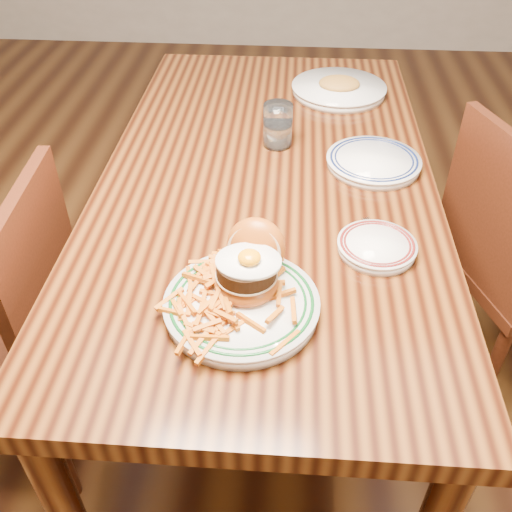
# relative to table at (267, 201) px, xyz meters

# --- Properties ---
(floor) EXTENTS (6.00, 6.00, 0.00)m
(floor) POSITION_rel_table_xyz_m (0.00, 0.00, -0.66)
(floor) COLOR black
(floor) RESTS_ON ground
(table) EXTENTS (0.85, 1.60, 0.75)m
(table) POSITION_rel_table_xyz_m (0.00, 0.00, 0.00)
(table) COLOR black
(table) RESTS_ON floor
(chair_left) EXTENTS (0.43, 0.43, 0.88)m
(chair_left) POSITION_rel_table_xyz_m (-0.62, -0.33, -0.19)
(chair_left) COLOR #411A0D
(chair_left) RESTS_ON floor
(chair_right) EXTENTS (0.53, 0.53, 0.88)m
(chair_right) POSITION_rel_table_xyz_m (0.71, 0.03, -0.19)
(chair_right) COLOR #411A0D
(chair_right) RESTS_ON floor
(main_plate) EXTENTS (0.30, 0.31, 0.14)m
(main_plate) POSITION_rel_table_xyz_m (-0.02, -0.49, 0.13)
(main_plate) COLOR silver
(main_plate) RESTS_ON table
(side_plate) EXTENTS (0.17, 0.18, 0.03)m
(side_plate) POSITION_rel_table_xyz_m (0.25, -0.30, 0.10)
(side_plate) COLOR silver
(side_plate) RESTS_ON table
(rear_plate) EXTENTS (0.25, 0.25, 0.03)m
(rear_plate) POSITION_rel_table_xyz_m (0.27, 0.05, 0.10)
(rear_plate) COLOR silver
(rear_plate) RESTS_ON table
(water_glass) EXTENTS (0.08, 0.08, 0.12)m
(water_glass) POSITION_rel_table_xyz_m (0.02, 0.15, 0.14)
(water_glass) COLOR white
(water_glass) RESTS_ON table
(far_plate) EXTENTS (0.30, 0.30, 0.05)m
(far_plate) POSITION_rel_table_xyz_m (0.20, 0.50, 0.11)
(far_plate) COLOR silver
(far_plate) RESTS_ON table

